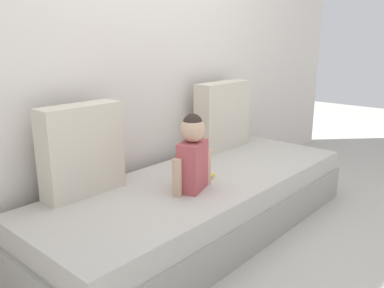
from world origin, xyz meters
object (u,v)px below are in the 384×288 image
Objects in this scene: couch at (202,205)px; banana at (203,176)px; throw_pillow_left at (82,150)px; throw_pillow_right at (223,116)px; toddler at (193,153)px.

banana reaches higher than couch.
banana is at bearing -29.62° from throw_pillow_left.
throw_pillow_right is 0.83m from banana.
couch is 5.21× the size of toddler.
throw_pillow_left reaches higher than banana.
throw_pillow_right is 1.17× the size of toddler.
throw_pillow_right reaches higher than banana.
couch is at bearing -152.68° from throw_pillow_right.
couch is at bearing 46.54° from banana.
banana is at bearing -133.46° from couch.
toddler is (-0.21, -0.10, 0.43)m from couch.
throw_pillow_right is at bearing 0.00° from throw_pillow_left.
throw_pillow_right is 3.25× the size of banana.
toddler is at bearing -43.50° from throw_pillow_left.
toddler is (-0.88, -0.44, -0.04)m from throw_pillow_right.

